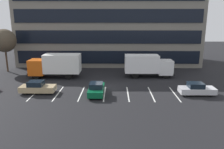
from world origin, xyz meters
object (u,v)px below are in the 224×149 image
(sedan_tan, at_px, (37,87))
(bare_tree, at_px, (4,41))
(box_truck_white, at_px, (148,65))
(sedan_forest, at_px, (96,89))
(box_truck_orange, at_px, (56,65))
(sedan_silver, at_px, (197,89))

(sedan_tan, height_order, bare_tree, bare_tree)
(box_truck_white, xyz_separation_m, sedan_forest, (-7.14, -8.38, -1.21))
(sedan_forest, bearing_deg, box_truck_white, 49.58)
(box_truck_orange, height_order, sedan_tan, box_truck_orange)
(box_truck_white, height_order, bare_tree, bare_tree)
(sedan_silver, distance_m, sedan_forest, 11.81)
(box_truck_white, bearing_deg, box_truck_orange, -177.46)
(sedan_silver, distance_m, bare_tree, 30.49)
(box_truck_white, xyz_separation_m, sedan_tan, (-14.29, -7.90, -1.21))
(sedan_silver, height_order, sedan_tan, sedan_tan)
(sedan_tan, bearing_deg, sedan_silver, -1.10)
(sedan_tan, distance_m, bare_tree, 14.97)
(sedan_tan, height_order, sedan_forest, sedan_forest)
(sedan_tan, xyz_separation_m, bare_tree, (-8.91, 11.15, 4.51))
(box_truck_orange, xyz_separation_m, sedan_tan, (-0.42, -7.29, -1.32))
(sedan_silver, bearing_deg, box_truck_orange, 157.57)
(sedan_tan, bearing_deg, bare_tree, 128.62)
(bare_tree, bearing_deg, box_truck_orange, -22.50)
(sedan_forest, height_order, bare_tree, bare_tree)
(sedan_silver, bearing_deg, box_truck_white, 119.46)
(box_truck_orange, relative_size, sedan_tan, 1.87)
(sedan_forest, relative_size, bare_tree, 0.58)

